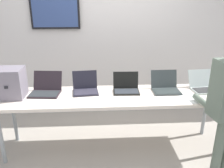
{
  "coord_description": "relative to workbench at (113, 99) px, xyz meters",
  "views": [
    {
      "loc": [
        -0.18,
        -2.81,
        2.0
      ],
      "look_at": [
        -0.01,
        -0.03,
        0.95
      ],
      "focal_mm": 38.06,
      "sensor_mm": 36.0,
      "label": 1
    }
  ],
  "objects": [
    {
      "name": "ground",
      "position": [
        0.0,
        0.0,
        -0.75
      ],
      "size": [
        8.0,
        8.0,
        0.04
      ],
      "primitive_type": "cube",
      "color": "#A49D91"
    },
    {
      "name": "back_wall",
      "position": [
        -0.01,
        1.13,
        0.64
      ],
      "size": [
        8.0,
        0.11,
        2.73
      ],
      "color": "silver",
      "rests_on": "ground"
    },
    {
      "name": "workbench",
      "position": [
        0.0,
        0.0,
        0.0
      ],
      "size": [
        2.97,
        0.7,
        0.79
      ],
      "color": "silver",
      "rests_on": "ground"
    },
    {
      "name": "equipment_box",
      "position": [
        -1.27,
        0.03,
        0.24
      ],
      "size": [
        0.33,
        0.31,
        0.37
      ],
      "color": "slate",
      "rests_on": "workbench"
    },
    {
      "name": "laptop_station_0",
      "position": [
        -0.87,
        0.13,
        0.11
      ],
      "size": [
        0.41,
        0.4,
        0.26
      ],
      "color": "black",
      "rests_on": "workbench"
    },
    {
      "name": "laptop_station_1",
      "position": [
        -0.36,
        0.15,
        0.11
      ],
      "size": [
        0.35,
        0.32,
        0.26
      ],
      "color": "#22212D",
      "rests_on": "workbench"
    },
    {
      "name": "laptop_station_2",
      "position": [
        0.19,
        0.13,
        0.11
      ],
      "size": [
        0.35,
        0.29,
        0.24
      ],
      "color": "black",
      "rests_on": "workbench"
    },
    {
      "name": "laptop_station_3",
      "position": [
        0.72,
        0.12,
        0.11
      ],
      "size": [
        0.36,
        0.33,
        0.25
      ],
      "color": "#343B3C",
      "rests_on": "workbench"
    },
    {
      "name": "laptop_station_4",
      "position": [
        1.24,
        0.13,
        0.11
      ],
      "size": [
        0.36,
        0.38,
        0.24
      ],
      "color": "#ABB7B3",
      "rests_on": "workbench"
    },
    {
      "name": "paper_sheet",
      "position": [
        0.95,
        -0.17,
        0.05
      ],
      "size": [
        0.21,
        0.3,
        0.0
      ],
      "color": "white",
      "rests_on": "workbench"
    }
  ]
}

